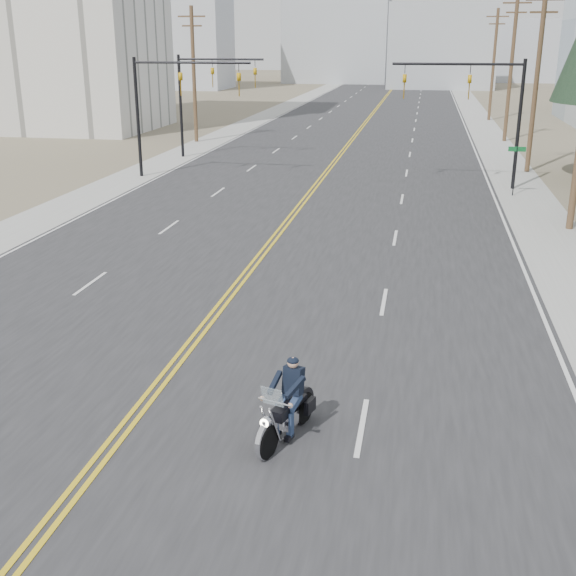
# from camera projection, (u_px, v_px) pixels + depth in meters

# --- Properties ---
(ground_plane) EXTENTS (400.00, 400.00, 0.00)m
(ground_plane) POSITION_uv_depth(u_px,v_px,m) (57.00, 515.00, 12.67)
(ground_plane) COLOR #776D56
(ground_plane) RESTS_ON ground
(road) EXTENTS (20.00, 200.00, 0.01)m
(road) POSITION_uv_depth(u_px,v_px,m) (369.00, 118.00, 77.76)
(road) COLOR #303033
(road) RESTS_ON ground
(sidewalk_left) EXTENTS (3.00, 200.00, 0.01)m
(sidewalk_left) POSITION_uv_depth(u_px,v_px,m) (265.00, 116.00, 79.75)
(sidewalk_left) COLOR #A5A5A0
(sidewalk_left) RESTS_ON ground
(sidewalk_right) EXTENTS (3.00, 200.00, 0.01)m
(sidewalk_right) POSITION_uv_depth(u_px,v_px,m) (479.00, 120.00, 75.76)
(sidewalk_right) COLOR #A5A5A0
(sidewalk_right) RESTS_ON ground
(traffic_mast_left) EXTENTS (7.10, 0.26, 7.00)m
(traffic_mast_left) POSITION_uv_depth(u_px,v_px,m) (169.00, 94.00, 42.38)
(traffic_mast_left) COLOR black
(traffic_mast_left) RESTS_ON ground
(traffic_mast_right) EXTENTS (7.10, 0.26, 7.00)m
(traffic_mast_right) POSITION_uv_depth(u_px,v_px,m) (483.00, 98.00, 39.27)
(traffic_mast_right) COLOR black
(traffic_mast_right) RESTS_ON ground
(traffic_mast_far) EXTENTS (6.10, 0.26, 7.00)m
(traffic_mast_far) POSITION_uv_depth(u_px,v_px,m) (203.00, 87.00, 49.90)
(traffic_mast_far) COLOR black
(traffic_mast_far) RESTS_ON ground
(street_sign) EXTENTS (0.90, 0.06, 2.62)m
(street_sign) POSITION_uv_depth(u_px,v_px,m) (516.00, 162.00, 38.11)
(street_sign) COLOR black
(street_sign) RESTS_ON ground
(utility_pole_c) EXTENTS (2.20, 0.30, 11.00)m
(utility_pole_c) POSITION_uv_depth(u_px,v_px,m) (537.00, 78.00, 43.98)
(utility_pole_c) COLOR brown
(utility_pole_c) RESTS_ON ground
(utility_pole_d) EXTENTS (2.20, 0.30, 11.50)m
(utility_pole_d) POSITION_uv_depth(u_px,v_px,m) (511.00, 66.00, 57.84)
(utility_pole_d) COLOR brown
(utility_pole_d) RESTS_ON ground
(utility_pole_e) EXTENTS (2.20, 0.30, 11.00)m
(utility_pole_e) POSITION_uv_depth(u_px,v_px,m) (494.00, 63.00, 73.73)
(utility_pole_e) COLOR brown
(utility_pole_e) RESTS_ON ground
(utility_pole_left) EXTENTS (2.20, 0.30, 10.50)m
(utility_pole_left) POSITION_uv_depth(u_px,v_px,m) (194.00, 73.00, 57.69)
(utility_pole_left) COLOR brown
(utility_pole_left) RESTS_ON ground
(haze_bldg_a) EXTENTS (14.00, 12.00, 22.00)m
(haze_bldg_a) POSITION_uv_depth(u_px,v_px,m) (185.00, 21.00, 122.09)
(haze_bldg_a) COLOR #B7BCC6
(haze_bldg_a) RESTS_ON ground
(haze_bldg_b) EXTENTS (18.00, 14.00, 14.00)m
(haze_bldg_b) POSITION_uv_depth(u_px,v_px,m) (442.00, 46.00, 125.24)
(haze_bldg_b) COLOR #ADB2B7
(haze_bldg_b) RESTS_ON ground
(haze_bldg_d) EXTENTS (20.00, 15.00, 26.00)m
(haze_bldg_d) POSITION_uv_depth(u_px,v_px,m) (338.00, 13.00, 140.70)
(haze_bldg_d) COLOR #ADB2B7
(haze_bldg_d) RESTS_ON ground
(haze_bldg_e) EXTENTS (14.00, 14.00, 12.00)m
(haze_bldg_e) POSITION_uv_depth(u_px,v_px,m) (525.00, 51.00, 145.86)
(haze_bldg_e) COLOR #B7BCC6
(haze_bldg_e) RESTS_ON ground
(haze_bldg_f) EXTENTS (12.00, 12.00, 16.00)m
(haze_bldg_f) POSITION_uv_depth(u_px,v_px,m) (136.00, 40.00, 139.61)
(haze_bldg_f) COLOR #ADB2B7
(haze_bldg_f) RESTS_ON ground
(motorcyclist) EXTENTS (1.58, 2.42, 1.75)m
(motorcyclist) POSITION_uv_depth(u_px,v_px,m) (286.00, 402.00, 14.81)
(motorcyclist) COLOR black
(motorcyclist) RESTS_ON ground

